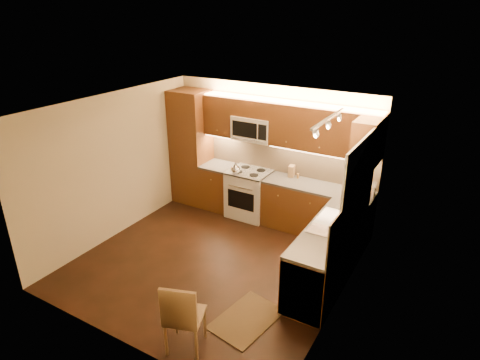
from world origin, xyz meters
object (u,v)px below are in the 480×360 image
Objects in this scene: kettle at (235,168)px; sink at (334,219)px; toaster_oven at (364,189)px; dining_chair at (185,314)px; microwave at (253,128)px; stove at (249,193)px; knife_block at (292,171)px; soap_bottle at (355,213)px.

sink is at bearing -35.28° from kettle.
toaster_oven is 0.37× the size of dining_chair.
stove is at bearing -90.00° from microwave.
stove is at bearing 150.64° from sink.
toaster_oven is at bearing 1.98° from stove.
sink is 4.18× the size of kettle.
knife_block is 0.22× the size of dining_chair.
kettle is at bearing 179.77° from toaster_oven.
kettle is 1.03m from knife_block.
microwave is 2.53m from soap_bottle.
soap_bottle reaches higher than stove.
soap_bottle is (0.23, 0.30, 0.02)m from sink.
knife_block is (0.76, 0.07, -0.72)m from microwave.
sink is 1.20m from toaster_oven.
soap_bottle reaches higher than sink.
dining_chair is (0.23, -3.54, -0.52)m from knife_block.
kettle is at bearing -171.79° from soap_bottle.
microwave reaches higher than toaster_oven.
dining_chair is (0.99, -3.47, -1.24)m from microwave.
soap_bottle is at bearing -90.61° from toaster_oven.
dining_chair is (0.99, -3.33, 0.02)m from stove.
stove is 1.07× the size of sink.
knife_block is at bearing 132.90° from sink.
kettle reaches higher than dining_chair.
stove is 2.35m from sink.
microwave is at bearing 176.51° from knife_block.
stove is 2.19m from toaster_oven.
toaster_oven is 0.91m from soap_bottle.
stove is 1.21× the size of microwave.
sink is (2.00, -1.12, 0.52)m from stove.
sink reaches higher than dining_chair.
dining_chair is at bearing -74.03° from microwave.
toaster_oven is at bearing -5.37° from kettle.
stove is at bearing 39.60° from kettle.
sink is at bearing -105.10° from soap_bottle.
toaster_oven reaches higher than stove.
toaster_oven is at bearing -14.62° from knife_block.
toaster_oven is 1.36m from knife_block.
soap_bottle is at bearing 44.43° from dining_chair.
stove is 4.60× the size of soap_bottle.
kettle is at bearing -115.71° from microwave.
dining_chair is (-1.12, -3.40, -0.53)m from toaster_oven.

